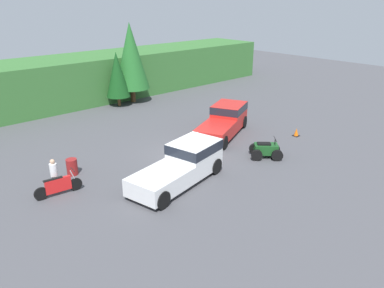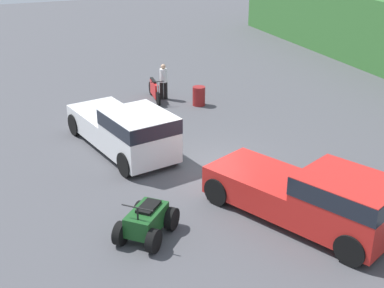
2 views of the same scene
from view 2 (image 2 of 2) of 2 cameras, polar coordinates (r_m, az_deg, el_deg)
ground_plane at (r=18.76m, az=1.70°, el=-2.45°), size 80.00×80.00×0.00m
pickup_truck_red at (r=15.30m, az=13.02°, el=-5.40°), size 5.89×4.14×1.84m
pickup_truck_second at (r=19.56m, az=-6.95°, el=1.63°), size 5.82×3.13×1.84m
dirt_bike at (r=25.39m, az=-4.03°, el=5.73°), size 2.28×0.60×1.14m
quad_atv at (r=14.78m, az=-4.85°, el=-8.24°), size 2.15×2.13×1.18m
rider_person at (r=25.34m, az=-3.06°, el=6.80°), size 0.40×0.40×1.70m
steel_barrel at (r=24.62m, az=0.74°, el=5.14°), size 0.58×0.58×0.88m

